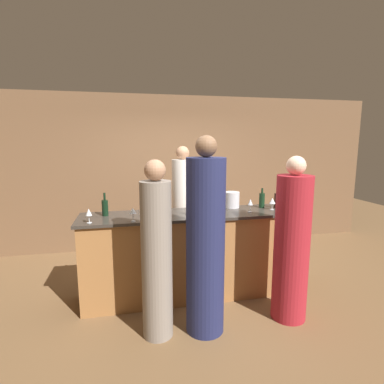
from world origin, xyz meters
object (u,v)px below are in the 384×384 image
wine_bottle_0 (277,200)px  ice_bucket (232,200)px  bartender (183,214)px  wine_bottle_1 (262,200)px  guest_0 (292,246)px  wine_bottle_2 (105,207)px  guest_2 (205,244)px  guest_1 (157,256)px

wine_bottle_0 → ice_bucket: (-0.58, 0.15, -0.00)m
bartender → wine_bottle_1: (0.97, -0.62, 0.29)m
guest_0 → wine_bottle_2: bearing=157.6°
bartender → guest_0: size_ratio=1.05×
guest_2 → ice_bucket: bearing=57.2°
guest_1 → wine_bottle_1: bearing=29.6°
guest_0 → wine_bottle_1: 0.92m
wine_bottle_1 → wine_bottle_2: wine_bottle_2 is taller
bartender → guest_0: bearing=122.6°
bartender → guest_2: (-0.04, -1.49, 0.05)m
bartender → wine_bottle_2: bearing=30.8°
guest_1 → wine_bottle_2: size_ratio=6.45×
guest_2 → wine_bottle_2: size_ratio=7.26×
guest_2 → wine_bottle_0: bearing=34.1°
guest_0 → wine_bottle_0: size_ratio=6.51×
wine_bottle_0 → wine_bottle_1: (-0.19, 0.06, -0.00)m
wine_bottle_1 → wine_bottle_0: bearing=-17.8°
wine_bottle_0 → wine_bottle_1: 0.20m
wine_bottle_0 → wine_bottle_1: bearing=162.2°
guest_0 → guest_1: guest_0 is taller
guest_1 → ice_bucket: bearing=40.4°
wine_bottle_0 → wine_bottle_2: 2.23m
wine_bottle_1 → guest_0: bearing=-92.4°
bartender → guest_2: bearing=88.4°
guest_1 → ice_bucket: 1.50m
guest_2 → wine_bottle_1: (1.02, 0.87, 0.25)m
guest_0 → wine_bottle_2: guest_0 is taller
bartender → wine_bottle_1: size_ratio=7.18×
guest_1 → guest_2: (0.49, -0.02, 0.09)m
guest_0 → wine_bottle_1: guest_0 is taller
guest_1 → bartender: bearing=70.0°
wine_bottle_1 → ice_bucket: (-0.39, 0.09, 0.00)m
guest_0 → guest_1: (-1.47, -0.01, 0.01)m
guest_0 → guest_2: bearing=-178.6°
wine_bottle_2 → bartender: bearing=30.8°
guest_0 → guest_2: 0.99m
guest_2 → bartender: bearing=88.4°
guest_2 → wine_bottle_0: size_ratio=7.24×
guest_2 → ice_bucket: 1.17m
guest_0 → ice_bucket: 1.07m
guest_2 → wine_bottle_1: bearing=40.7°
guest_0 → wine_bottle_1: bearing=87.6°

